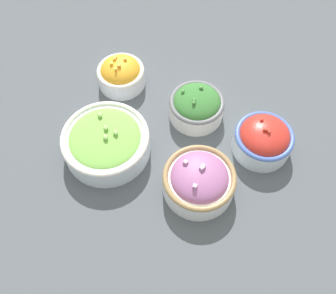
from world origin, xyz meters
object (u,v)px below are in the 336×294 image
at_px(bowl_lettuce, 106,142).
at_px(bowl_red_onion, 199,180).
at_px(bowl_cherry_tomatoes, 263,139).
at_px(bowl_broccoli, 197,105).
at_px(bowl_squash, 121,74).

height_order(bowl_lettuce, bowl_red_onion, bowl_red_onion).
bearing_deg(bowl_red_onion, bowl_cherry_tomatoes, 55.92).
xyz_separation_m(bowl_lettuce, bowl_broccoli, (0.15, 0.17, 0.00)).
bearing_deg(bowl_cherry_tomatoes, bowl_broccoli, 168.22).
distance_m(bowl_lettuce, bowl_red_onion, 0.22).
xyz_separation_m(bowl_lettuce, bowl_squash, (-0.05, 0.19, -0.00)).
bearing_deg(bowl_cherry_tomatoes, bowl_squash, 170.83).
bearing_deg(bowl_lettuce, bowl_squash, 105.67).
relative_size(bowl_lettuce, bowl_squash, 1.65).
distance_m(bowl_cherry_tomatoes, bowl_squash, 0.38).
bearing_deg(bowl_broccoli, bowl_squash, 172.97).
distance_m(bowl_lettuce, bowl_broccoli, 0.23).
xyz_separation_m(bowl_cherry_tomatoes, bowl_broccoli, (-0.17, 0.04, -0.00)).
distance_m(bowl_cherry_tomatoes, bowl_red_onion, 0.18).
distance_m(bowl_squash, bowl_broccoli, 0.21).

